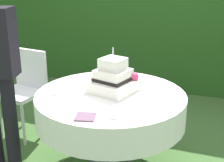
{
  "coord_description": "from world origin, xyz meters",
  "views": [
    {
      "loc": [
        0.85,
        -2.3,
        1.69
      ],
      "look_at": [
        0.0,
        0.03,
        0.82
      ],
      "focal_mm": 52.6,
      "sensor_mm": 36.0,
      "label": 1
    }
  ],
  "objects_px": {
    "serving_plate_near": "(133,81)",
    "serving_plate_far": "(114,116)",
    "garden_chair": "(25,84)",
    "serving_plate_left": "(60,93)",
    "napkin_stack": "(85,117)",
    "cake_table": "(111,107)",
    "wedding_cake": "(114,79)"
  },
  "relations": [
    {
      "from": "wedding_cake",
      "to": "serving_plate_left",
      "type": "distance_m",
      "value": 0.45
    },
    {
      "from": "serving_plate_far",
      "to": "garden_chair",
      "type": "bearing_deg",
      "value": 148.34
    },
    {
      "from": "serving_plate_far",
      "to": "garden_chair",
      "type": "height_order",
      "value": "garden_chair"
    },
    {
      "from": "cake_table",
      "to": "serving_plate_far",
      "type": "bearing_deg",
      "value": -66.88
    },
    {
      "from": "serving_plate_far",
      "to": "garden_chair",
      "type": "relative_size",
      "value": 0.12
    },
    {
      "from": "serving_plate_near",
      "to": "serving_plate_far",
      "type": "distance_m",
      "value": 0.74
    },
    {
      "from": "napkin_stack",
      "to": "garden_chair",
      "type": "height_order",
      "value": "garden_chair"
    },
    {
      "from": "cake_table",
      "to": "wedding_cake",
      "type": "distance_m",
      "value": 0.23
    },
    {
      "from": "serving_plate_far",
      "to": "napkin_stack",
      "type": "relative_size",
      "value": 0.79
    },
    {
      "from": "cake_table",
      "to": "serving_plate_near",
      "type": "distance_m",
      "value": 0.37
    },
    {
      "from": "cake_table",
      "to": "napkin_stack",
      "type": "bearing_deg",
      "value": -90.96
    },
    {
      "from": "wedding_cake",
      "to": "serving_plate_far",
      "type": "distance_m",
      "value": 0.49
    },
    {
      "from": "serving_plate_near",
      "to": "garden_chair",
      "type": "bearing_deg",
      "value": 178.2
    },
    {
      "from": "cake_table",
      "to": "napkin_stack",
      "type": "xyz_separation_m",
      "value": [
        -0.01,
        -0.47,
        0.13
      ]
    },
    {
      "from": "napkin_stack",
      "to": "garden_chair",
      "type": "xyz_separation_m",
      "value": [
        -1.07,
        0.85,
        -0.19
      ]
    },
    {
      "from": "serving_plate_far",
      "to": "napkin_stack",
      "type": "height_order",
      "value": "serving_plate_far"
    },
    {
      "from": "serving_plate_left",
      "to": "garden_chair",
      "type": "distance_m",
      "value": 0.89
    },
    {
      "from": "garden_chair",
      "to": "cake_table",
      "type": "bearing_deg",
      "value": -19.32
    },
    {
      "from": "napkin_stack",
      "to": "serving_plate_near",
      "type": "bearing_deg",
      "value": 83.49
    },
    {
      "from": "cake_table",
      "to": "garden_chair",
      "type": "bearing_deg",
      "value": 160.68
    },
    {
      "from": "serving_plate_near",
      "to": "napkin_stack",
      "type": "relative_size",
      "value": 0.82
    },
    {
      "from": "wedding_cake",
      "to": "garden_chair",
      "type": "bearing_deg",
      "value": 163.56
    },
    {
      "from": "serving_plate_far",
      "to": "napkin_stack",
      "type": "bearing_deg",
      "value": -154.7
    },
    {
      "from": "serving_plate_far",
      "to": "garden_chair",
      "type": "distance_m",
      "value": 1.48
    },
    {
      "from": "serving_plate_near",
      "to": "serving_plate_far",
      "type": "xyz_separation_m",
      "value": [
        0.08,
        -0.73,
        0.0
      ]
    },
    {
      "from": "serving_plate_left",
      "to": "napkin_stack",
      "type": "height_order",
      "value": "serving_plate_left"
    },
    {
      "from": "serving_plate_left",
      "to": "serving_plate_far",
      "type": "bearing_deg",
      "value": -24.7
    },
    {
      "from": "wedding_cake",
      "to": "napkin_stack",
      "type": "distance_m",
      "value": 0.54
    },
    {
      "from": "cake_table",
      "to": "wedding_cake",
      "type": "xyz_separation_m",
      "value": [
        0.01,
        0.06,
        0.23
      ]
    },
    {
      "from": "cake_table",
      "to": "garden_chair",
      "type": "xyz_separation_m",
      "value": [
        -1.08,
        0.38,
        -0.06
      ]
    },
    {
      "from": "serving_plate_near",
      "to": "serving_plate_far",
      "type": "relative_size",
      "value": 1.03
    },
    {
      "from": "wedding_cake",
      "to": "garden_chair",
      "type": "distance_m",
      "value": 1.17
    }
  ]
}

